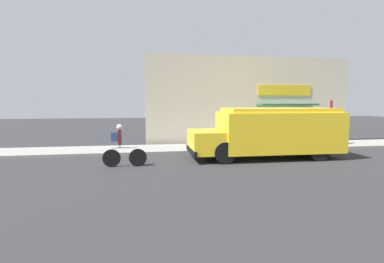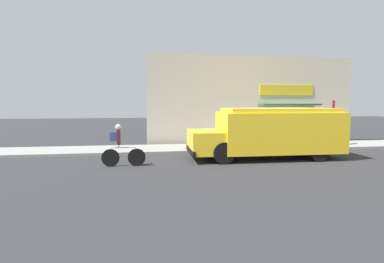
# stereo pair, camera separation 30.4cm
# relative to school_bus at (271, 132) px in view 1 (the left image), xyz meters

# --- Properties ---
(ground_plane) EXTENTS (70.00, 70.00, 0.00)m
(ground_plane) POSITION_rel_school_bus_xyz_m (0.77, 1.62, -1.18)
(ground_plane) COLOR #2B2B2D
(sidewalk) EXTENTS (28.00, 2.50, 0.14)m
(sidewalk) POSITION_rel_school_bus_xyz_m (0.77, 2.87, -1.10)
(sidewalk) COLOR gray
(sidewalk) RESTS_ON ground_plane
(storefront) EXTENTS (12.43, 1.11, 5.16)m
(storefront) POSITION_rel_school_bus_xyz_m (0.85, 4.53, 1.40)
(storefront) COLOR beige
(storefront) RESTS_ON ground_plane
(school_bus) EXTENTS (6.66, 2.80, 2.22)m
(school_bus) POSITION_rel_school_bus_xyz_m (0.00, 0.00, 0.00)
(school_bus) COLOR yellow
(school_bus) RESTS_ON ground_plane
(cyclist) EXTENTS (1.68, 0.22, 1.64)m
(cyclist) POSITION_rel_school_bus_xyz_m (-6.44, -0.83, -0.38)
(cyclist) COLOR black
(cyclist) RESTS_ON ground_plane
(stop_sign_post) EXTENTS (0.45, 0.45, 2.49)m
(stop_sign_post) POSITION_rel_school_bus_xyz_m (4.53, 2.39, 0.63)
(stop_sign_post) COLOR slate
(stop_sign_post) RESTS_ON sidewalk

